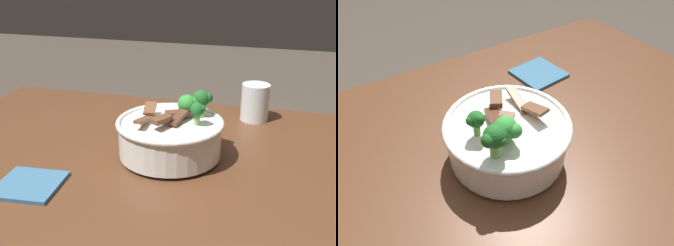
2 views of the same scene
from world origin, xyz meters
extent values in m
cube|color=#56331E|center=(0.00, 0.00, 0.73)|extent=(1.24, 0.81, 0.06)
cube|color=#56331E|center=(-0.54, -0.33, 0.35)|extent=(0.08, 0.08, 0.70)
cylinder|color=white|center=(0.03, 0.01, 0.76)|extent=(0.11, 0.11, 0.01)
cylinder|color=white|center=(0.03, 0.01, 0.80)|extent=(0.23, 0.23, 0.08)
torus|color=white|center=(0.03, 0.01, 0.84)|extent=(0.24, 0.24, 0.01)
ellipsoid|color=white|center=(0.03, 0.01, 0.83)|extent=(0.21, 0.21, 0.05)
cube|color=brown|center=(0.04, -0.01, 0.85)|extent=(0.05, 0.03, 0.02)
cube|color=brown|center=(-0.02, 0.03, 0.87)|extent=(0.03, 0.05, 0.02)
cube|color=brown|center=(0.02, -0.04, 0.87)|extent=(0.04, 0.05, 0.01)
cube|color=brown|center=(-0.02, -0.02, 0.86)|extent=(0.03, 0.08, 0.02)
cube|color=#563323|center=(0.05, 0.00, 0.86)|extent=(0.04, 0.07, 0.02)
cube|color=brown|center=(0.04, 0.03, 0.86)|extent=(0.06, 0.06, 0.02)
cylinder|color=#6BA84C|center=(0.09, 0.01, 0.86)|extent=(0.01, 0.01, 0.03)
sphere|color=#1E6023|center=(0.09, 0.01, 0.88)|extent=(0.03, 0.03, 0.03)
sphere|color=#1E6023|center=(0.10, 0.01, 0.88)|extent=(0.02, 0.02, 0.02)
sphere|color=#1E6023|center=(0.09, 0.02, 0.88)|extent=(0.02, 0.02, 0.02)
cylinder|color=#6BA84C|center=(0.06, 0.05, 0.85)|extent=(0.01, 0.01, 0.02)
sphere|color=green|center=(0.06, 0.05, 0.88)|extent=(0.04, 0.04, 0.04)
sphere|color=green|center=(0.07, 0.06, 0.88)|extent=(0.02, 0.02, 0.02)
sphere|color=green|center=(0.05, 0.07, 0.88)|extent=(0.03, 0.03, 0.03)
cylinder|color=#7AB256|center=(0.09, 0.07, 0.86)|extent=(0.02, 0.02, 0.03)
sphere|color=#1E6023|center=(0.09, 0.07, 0.89)|extent=(0.04, 0.04, 0.04)
sphere|color=#1E6023|center=(0.10, 0.07, 0.89)|extent=(0.02, 0.02, 0.02)
sphere|color=#1E6023|center=(0.08, 0.08, 0.88)|extent=(0.02, 0.02, 0.02)
cube|color=#386689|center=(-0.21, -0.19, 0.76)|extent=(0.14, 0.13, 0.01)
camera|label=1|loc=(0.26, -0.82, 1.19)|focal=44.52mm
camera|label=2|loc=(0.25, 0.35, 1.21)|focal=31.34mm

